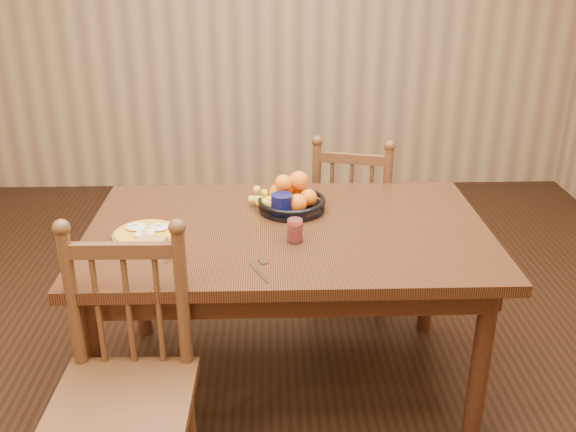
{
  "coord_description": "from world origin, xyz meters",
  "views": [
    {
      "loc": [
        -0.07,
        -2.34,
        1.81
      ],
      "look_at": [
        0.0,
        0.0,
        0.8
      ],
      "focal_mm": 40.0,
      "sensor_mm": 36.0,
      "label": 1
    }
  ],
  "objects_px": {
    "chair_far": "(353,223)",
    "breakfast_plate": "(147,234)",
    "dining_table": "(288,247)",
    "chair_near": "(125,388)",
    "coffee_mug": "(283,206)",
    "fruit_bowl": "(290,199)"
  },
  "relations": [
    {
      "from": "chair_far",
      "to": "breakfast_plate",
      "type": "height_order",
      "value": "chair_far"
    },
    {
      "from": "dining_table",
      "to": "breakfast_plate",
      "type": "bearing_deg",
      "value": -173.01
    },
    {
      "from": "chair_near",
      "to": "breakfast_plate",
      "type": "distance_m",
      "value": 0.64
    },
    {
      "from": "dining_table",
      "to": "chair_far",
      "type": "bearing_deg",
      "value": 62.72
    },
    {
      "from": "coffee_mug",
      "to": "fruit_bowl",
      "type": "height_order",
      "value": "fruit_bowl"
    },
    {
      "from": "chair_near",
      "to": "coffee_mug",
      "type": "relative_size",
      "value": 7.32
    },
    {
      "from": "chair_near",
      "to": "fruit_bowl",
      "type": "distance_m",
      "value": 1.05
    },
    {
      "from": "coffee_mug",
      "to": "fruit_bowl",
      "type": "xyz_separation_m",
      "value": [
        0.03,
        0.08,
        0.0
      ]
    },
    {
      "from": "chair_far",
      "to": "dining_table",
      "type": "bearing_deg",
      "value": 77.34
    },
    {
      "from": "breakfast_plate",
      "to": "fruit_bowl",
      "type": "height_order",
      "value": "fruit_bowl"
    },
    {
      "from": "breakfast_plate",
      "to": "chair_near",
      "type": "bearing_deg",
      "value": -89.86
    },
    {
      "from": "coffee_mug",
      "to": "fruit_bowl",
      "type": "distance_m",
      "value": 0.08
    },
    {
      "from": "chair_far",
      "to": "coffee_mug",
      "type": "relative_size",
      "value": 6.93
    },
    {
      "from": "chair_far",
      "to": "coffee_mug",
      "type": "distance_m",
      "value": 0.79
    },
    {
      "from": "chair_near",
      "to": "coffee_mug",
      "type": "xyz_separation_m",
      "value": [
        0.53,
        0.74,
        0.32
      ]
    },
    {
      "from": "chair_near",
      "to": "fruit_bowl",
      "type": "relative_size",
      "value": 3.02
    },
    {
      "from": "chair_far",
      "to": "breakfast_plate",
      "type": "distance_m",
      "value": 1.23
    },
    {
      "from": "breakfast_plate",
      "to": "fruit_bowl",
      "type": "relative_size",
      "value": 0.93
    },
    {
      "from": "dining_table",
      "to": "coffee_mug",
      "type": "xyz_separation_m",
      "value": [
        -0.02,
        0.11,
        0.14
      ]
    },
    {
      "from": "chair_near",
      "to": "fruit_bowl",
      "type": "bearing_deg",
      "value": 56.55
    },
    {
      "from": "chair_far",
      "to": "breakfast_plate",
      "type": "xyz_separation_m",
      "value": [
        -0.91,
        -0.77,
        0.31
      ]
    },
    {
      "from": "chair_far",
      "to": "fruit_bowl",
      "type": "xyz_separation_m",
      "value": [
        -0.34,
        -0.52,
        0.35
      ]
    }
  ]
}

